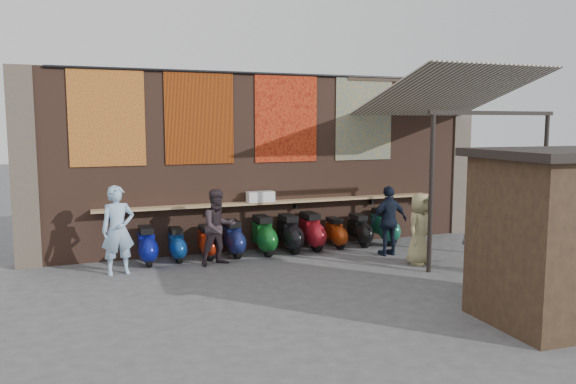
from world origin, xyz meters
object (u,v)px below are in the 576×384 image
at_px(shopper_tan, 419,229).
at_px(scooter_stool_7, 336,233).
at_px(scooter_stool_5, 290,234).
at_px(scooter_stool_2, 207,242).
at_px(shelf_box, 260,197).
at_px(shopper_grey, 491,225).
at_px(scooter_stool_0, 147,246).
at_px(scooter_stool_1, 177,245).
at_px(scooter_stool_9, 384,227).
at_px(market_stall, 565,241).
at_px(diner_right, 218,227).
at_px(scooter_stool_3, 234,239).
at_px(diner_left, 118,230).
at_px(shopper_navy, 389,221).
at_px(scooter_stool_8, 360,230).
at_px(scooter_stool_6, 312,231).
at_px(scooter_stool_4, 264,235).

bearing_deg(shopper_tan, scooter_stool_7, 85.38).
bearing_deg(scooter_stool_5, scooter_stool_2, 177.79).
distance_m(shelf_box, shopper_grey, 4.89).
height_order(scooter_stool_0, scooter_stool_1, scooter_stool_0).
xyz_separation_m(shelf_box, scooter_stool_5, (0.58, -0.33, -0.83)).
distance_m(scooter_stool_9, market_stall, 5.62).
bearing_deg(scooter_stool_1, diner_right, -39.48).
height_order(scooter_stool_3, scooter_stool_7, scooter_stool_3).
relative_size(scooter_stool_7, shopper_tan, 0.49).
xyz_separation_m(diner_left, shopper_tan, (5.82, -1.39, -0.12)).
distance_m(scooter_stool_2, shopper_tan, 4.46).
height_order(scooter_stool_2, scooter_stool_5, scooter_stool_5).
height_order(diner_left, diner_right, diner_left).
xyz_separation_m(scooter_stool_0, shopper_navy, (5.05, -1.06, 0.38)).
relative_size(scooter_stool_2, scooter_stool_9, 0.84).
bearing_deg(scooter_stool_7, scooter_stool_8, -2.75).
height_order(scooter_stool_6, diner_right, diner_right).
distance_m(scooter_stool_4, scooter_stool_6, 1.17).
xyz_separation_m(scooter_stool_7, scooter_stool_8, (0.61, -0.03, 0.03)).
xyz_separation_m(scooter_stool_3, scooter_stool_8, (3.06, -0.03, -0.02)).
height_order(scooter_stool_5, scooter_stool_9, scooter_stool_9).
xyz_separation_m(scooter_stool_0, scooter_stool_3, (1.85, 0.04, 0.00)).
bearing_deg(shelf_box, scooter_stool_0, -172.94).
bearing_deg(scooter_stool_5, scooter_stool_7, 2.24).
bearing_deg(shopper_tan, scooter_stool_1, 126.83).
height_order(scooter_stool_0, scooter_stool_8, scooter_stool_0).
relative_size(scooter_stool_6, shopper_tan, 0.60).
bearing_deg(scooter_stool_6, scooter_stool_3, -179.86).
xyz_separation_m(scooter_stool_2, scooter_stool_4, (1.25, -0.07, 0.07)).
distance_m(shelf_box, scooter_stool_3, 1.15).
xyz_separation_m(scooter_stool_0, scooter_stool_8, (4.91, 0.01, -0.01)).
bearing_deg(scooter_stool_1, scooter_stool_6, -0.33).
height_order(shopper_grey, shopper_tan, shopper_grey).
bearing_deg(scooter_stool_7, diner_right, -168.63).
height_order(scooter_stool_4, diner_left, diner_left).
bearing_deg(diner_left, scooter_stool_9, -1.26).
bearing_deg(scooter_stool_1, scooter_stool_7, -0.42).
bearing_deg(shopper_grey, scooter_stool_9, -81.03).
xyz_separation_m(shelf_box, scooter_stool_6, (1.14, -0.27, -0.82)).
height_order(scooter_stool_1, market_stall, market_stall).
bearing_deg(shopper_grey, scooter_stool_0, -27.61).
bearing_deg(scooter_stool_8, diner_right, -171.01).
distance_m(shelf_box, scooter_stool_2, 1.59).
bearing_deg(scooter_stool_2, market_stall, -54.74).
bearing_deg(scooter_stool_1, scooter_stool_0, -174.14).
xyz_separation_m(scooter_stool_7, shopper_tan, (0.92, -2.01, 0.39)).
relative_size(scooter_stool_2, scooter_stool_8, 0.95).
bearing_deg(scooter_stool_5, shopper_grey, -45.48).
bearing_deg(shelf_box, shopper_navy, -28.88).
relative_size(scooter_stool_8, scooter_stool_9, 0.88).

